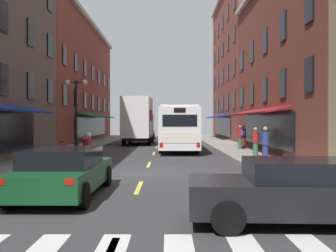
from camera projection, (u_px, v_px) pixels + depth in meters
name	position (u px, v px, depth m)	size (l,w,h in m)	color
ground_plane	(146.00, 174.00, 15.68)	(34.80, 80.00, 0.10)	#333335
lane_centre_dashes	(145.00, 173.00, 15.43)	(0.14, 73.90, 0.01)	#DBCC4C
sidewalk_left	(0.00, 171.00, 15.68)	(3.00, 80.00, 0.14)	gray
sidewalk_right	(291.00, 171.00, 15.67)	(3.00, 80.00, 0.14)	gray
transit_bus	(178.00, 128.00, 28.84)	(2.72, 12.04, 3.11)	white
box_truck	(139.00, 121.00, 35.30)	(2.61, 7.29, 4.21)	#B21E19
sedan_near	(65.00, 171.00, 10.75)	(2.03, 4.80, 1.34)	#144723
sedan_mid	(300.00, 190.00, 7.82)	(4.49, 2.17, 1.30)	black
sedan_far	(146.00, 133.00, 46.23)	(1.97, 4.48, 1.47)	maroon
motorcycle_rider	(88.00, 156.00, 15.48)	(0.62, 2.07, 1.66)	black
bicycle_near	(58.00, 152.00, 20.24)	(1.71, 0.48, 0.91)	black
pedestrian_near	(241.00, 137.00, 27.31)	(0.49, 0.51, 1.67)	#33663F
pedestrian_mid	(256.00, 142.00, 21.16)	(0.36, 0.36, 1.62)	#33663F
pedestrian_far	(244.00, 136.00, 28.53)	(0.36, 0.36, 1.66)	maroon
pedestrian_rear	(266.00, 144.00, 18.42)	(0.36, 0.36, 1.70)	navy
street_lamp_twin	(77.00, 112.00, 24.37)	(1.42, 0.32, 4.57)	black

